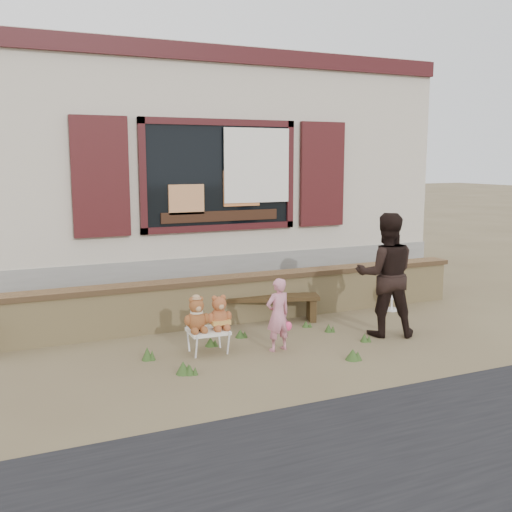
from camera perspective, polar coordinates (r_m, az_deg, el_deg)
name	(u,v)px	position (r m, az deg, el deg)	size (l,w,h in m)	color
ground	(275,339)	(7.80, 1.82, -7.91)	(80.00, 80.00, 0.00)	brown
shopfront	(173,175)	(11.66, -7.92, 7.64)	(8.04, 5.13, 4.00)	gray
brick_wall	(245,297)	(8.59, -1.09, -3.95)	(7.10, 0.36, 0.67)	tan
bench	(267,303)	(8.53, 1.04, -4.49)	(1.51, 0.75, 0.38)	#312311
folding_chair	(208,332)	(7.22, -4.60, -7.21)	(0.48, 0.43, 0.28)	white
teddy_bear_left	(196,314)	(7.12, -5.70, -5.48)	(0.31, 0.27, 0.42)	brown
teddy_bear_right	(219,312)	(7.20, -3.55, -5.30)	(0.31, 0.27, 0.42)	brown
child	(278,315)	(7.24, 2.10, -5.60)	(0.33, 0.21, 0.89)	pink
adult	(386,275)	(7.98, 12.26, -1.75)	(0.79, 0.61, 1.62)	black
fan_right	(392,296)	(9.40, 12.82, -3.72)	(0.30, 0.19, 0.46)	white
grass_tufts	(253,349)	(7.21, -0.27, -8.84)	(2.81, 1.56, 0.15)	#314D1E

